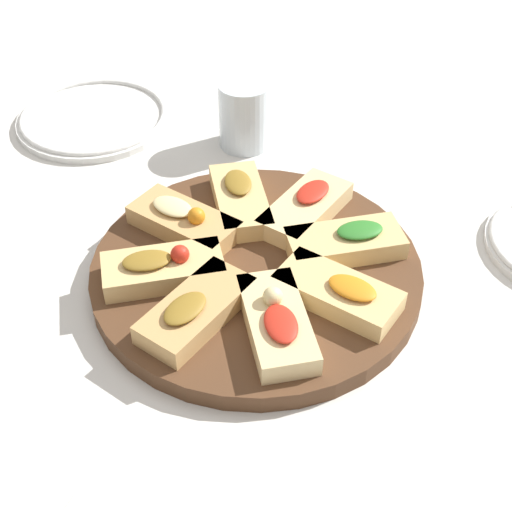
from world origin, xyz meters
The scene contains 12 objects.
ground_plane centered at (0.00, 0.00, 0.00)m, with size 3.00×3.00×0.00m, color silver.
serving_board centered at (0.00, 0.00, 0.01)m, with size 0.38×0.38×0.02m, color #51331E.
focaccia_slice_0 centered at (-0.03, -0.10, 0.04)m, with size 0.09×0.15×0.03m.
focaccia_slice_1 centered at (0.06, -0.09, 0.04)m, with size 0.12×0.15×0.04m.
focaccia_slice_2 centered at (0.11, -0.02, 0.04)m, with size 0.15×0.09×0.03m.
focaccia_slice_3 centered at (0.09, 0.06, 0.04)m, with size 0.15×0.13×0.03m.
focaccia_slice_4 centered at (0.03, 0.10, 0.04)m, with size 0.09×0.15×0.03m.
focaccia_slice_5 centered at (-0.06, 0.09, 0.04)m, with size 0.12×0.15×0.03m.
focaccia_slice_6 centered at (-0.10, 0.03, 0.04)m, with size 0.15×0.09×0.04m.
focaccia_slice_7 centered at (-0.09, -0.06, 0.04)m, with size 0.15×0.12×0.04m.
plate_left centered at (-0.36, 0.24, 0.01)m, with size 0.24×0.24×0.02m.
water_glass centered at (-0.12, 0.27, 0.05)m, with size 0.07×0.07×0.10m, color silver.
Camera 1 is at (0.22, -0.57, 0.58)m, focal length 50.00 mm.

